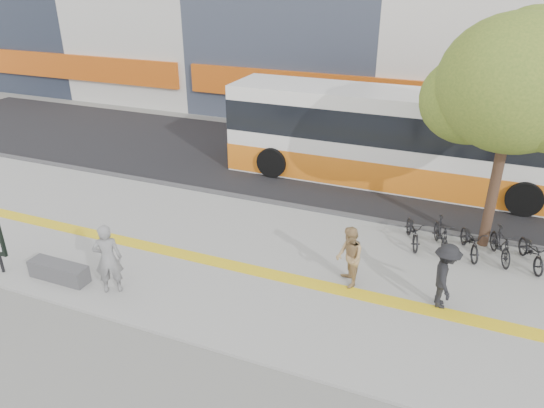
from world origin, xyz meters
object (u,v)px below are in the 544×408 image
at_px(pedestrian_tan, 349,257).
at_px(bench, 59,271).
at_px(seated_woman, 108,259).
at_px(bus, 397,141).
at_px(street_tree, 514,86).
at_px(pedestrian_dark, 445,276).

bearing_deg(pedestrian_tan, bench, -99.12).
xyz_separation_m(bench, pedestrian_tan, (6.75, 2.51, 0.55)).
bearing_deg(seated_woman, bus, -149.59).
height_order(street_tree, pedestrian_dark, street_tree).
bearing_deg(seated_woman, street_tree, -176.12).
height_order(bus, pedestrian_dark, bus).
height_order(seated_woman, pedestrian_tan, seated_woman).
height_order(pedestrian_tan, pedestrian_dark, pedestrian_dark).
bearing_deg(bus, pedestrian_dark, -71.82).
distance_m(bus, pedestrian_tan, 7.22).
height_order(street_tree, seated_woman, street_tree).
relative_size(bench, pedestrian_tan, 1.03).
xyz_separation_m(bench, street_tree, (9.78, 6.02, 4.21)).
height_order(bench, seated_woman, seated_woman).
relative_size(bench, pedestrian_dark, 1.00).
relative_size(seated_woman, pedestrian_tan, 1.15).
bearing_deg(bench, street_tree, 31.62).
xyz_separation_m(bench, pedestrian_dark, (8.96, 2.50, 0.58)).
bearing_deg(bus, seated_woman, -117.76).
height_order(bench, pedestrian_dark, pedestrian_dark).
relative_size(pedestrian_tan, pedestrian_dark, 0.97).
distance_m(seated_woman, pedestrian_dark, 7.80).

